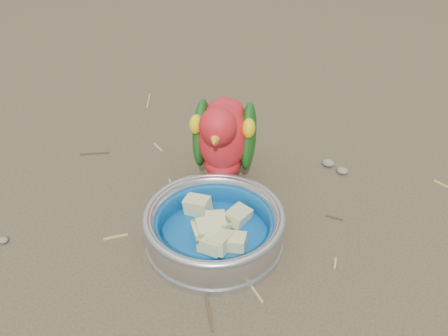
% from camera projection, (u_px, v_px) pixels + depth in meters
% --- Properties ---
extents(ground, '(60.00, 60.00, 0.00)m').
position_uv_depth(ground, '(196.00, 237.00, 0.78)').
color(ground, '#4C3F2D').
extents(food_bowl, '(0.21, 0.21, 0.02)m').
position_uv_depth(food_bowl, '(214.00, 240.00, 0.76)').
color(food_bowl, '#B2B2BA').
rests_on(food_bowl, ground).
extents(bowl_wall, '(0.21, 0.21, 0.04)m').
position_uv_depth(bowl_wall, '(214.00, 225.00, 0.74)').
color(bowl_wall, '#B2B2BA').
rests_on(bowl_wall, food_bowl).
extents(fruit_wedges, '(0.12, 0.12, 0.03)m').
position_uv_depth(fruit_wedges, '(214.00, 229.00, 0.75)').
color(fruit_wedges, '#CFCD88').
rests_on(fruit_wedges, food_bowl).
extents(lory_parrot, '(0.16, 0.24, 0.18)m').
position_uv_depth(lory_parrot, '(223.00, 145.00, 0.83)').
color(lory_parrot, red).
rests_on(lory_parrot, ground).
extents(ground_debris, '(0.90, 0.80, 0.01)m').
position_uv_depth(ground_debris, '(193.00, 217.00, 0.81)').
color(ground_debris, tan).
rests_on(ground_debris, ground).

